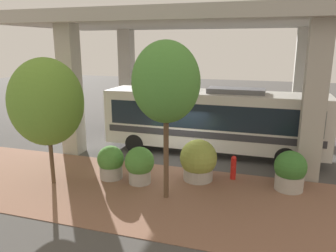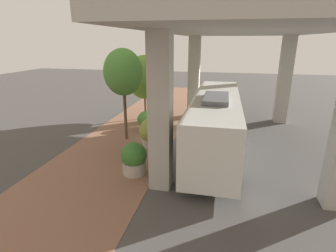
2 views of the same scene
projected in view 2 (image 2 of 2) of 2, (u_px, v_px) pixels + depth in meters
ground_plane at (174, 139)px, 17.32m from camera, size 80.00×80.00×0.00m
sidewalk_strip at (131, 136)px, 17.92m from camera, size 6.00×40.00×0.02m
overpass at (246, 38)px, 14.55m from camera, size 9.40×19.58×7.24m
bus at (215, 120)px, 15.03m from camera, size 2.63×11.31×3.51m
fire_hydrant at (154, 147)px, 14.72m from camera, size 0.49×0.24×1.07m
planter_front at (146, 122)px, 18.36m from camera, size 1.22×1.22×1.57m
planter_middle at (153, 118)px, 19.65m from camera, size 1.14×1.14×1.46m
planter_back at (134, 159)px, 12.63m from camera, size 1.25×1.25×1.62m
planter_extra at (152, 133)px, 16.04m from camera, size 1.57×1.57×1.78m
street_tree_near at (123, 73)px, 16.10m from camera, size 2.41×2.41×5.82m
street_tree_far at (145, 77)px, 20.98m from camera, size 2.90×2.90×5.19m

